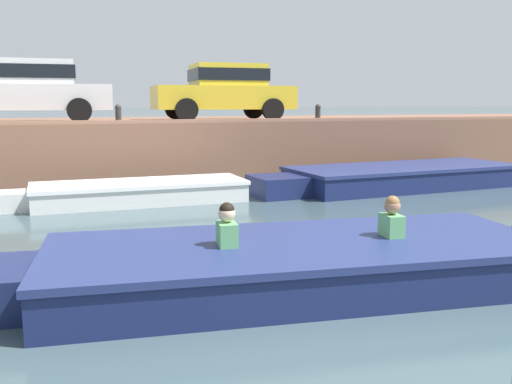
{
  "coord_description": "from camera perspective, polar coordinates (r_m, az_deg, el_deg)",
  "views": [
    {
      "loc": [
        -2.48,
        -1.14,
        2.09
      ],
      "look_at": [
        -0.52,
        4.37,
        1.17
      ],
      "focal_mm": 40.0,
      "sensor_mm": 36.0,
      "label": 1
    }
  ],
  "objects": [
    {
      "name": "car_left_inner_white",
      "position": [
        15.67,
        -22.06,
        9.61
      ],
      "size": [
        4.31,
        1.99,
        1.54
      ],
      "color": "white",
      "rests_on": "far_quay_wall"
    },
    {
      "name": "ground_plane",
      "position": [
        8.07,
        -0.95,
        -6.04
      ],
      "size": [
        400.0,
        400.0,
        0.0
      ],
      "primitive_type": "plane",
      "color": "#3D5156"
    },
    {
      "name": "mooring_bollard_east",
      "position": [
        15.41,
        6.21,
        7.97
      ],
      "size": [
        0.15,
        0.15,
        0.45
      ],
      "color": "#2D2B28",
      "rests_on": "far_quay_wall"
    },
    {
      "name": "boat_moored_central_white",
      "position": [
        12.16,
        -12.45,
        -0.06
      ],
      "size": [
        5.23,
        1.55,
        0.45
      ],
      "color": "white",
      "rests_on": "ground"
    },
    {
      "name": "boat_moored_east_navy",
      "position": [
        14.38,
        13.67,
        1.45
      ],
      "size": [
        7.01,
        2.58,
        0.54
      ],
      "color": "navy",
      "rests_on": "ground"
    },
    {
      "name": "car_centre_yellow",
      "position": [
        16.32,
        -3.18,
        10.19
      ],
      "size": [
        3.92,
        2.14,
        1.54
      ],
      "color": "yellow",
      "rests_on": "far_quay_wall"
    },
    {
      "name": "far_wall_coping",
      "position": [
        13.98,
        -9.39,
        6.99
      ],
      "size": [
        60.0,
        0.24,
        0.08
      ],
      "primitive_type": "cube",
      "color": "#9F6C52",
      "rests_on": "far_quay_wall"
    },
    {
      "name": "mooring_bollard_mid",
      "position": [
        13.96,
        -13.61,
        7.67
      ],
      "size": [
        0.15,
        0.15,
        0.45
      ],
      "color": "#2D2B28",
      "rests_on": "far_quay_wall"
    },
    {
      "name": "far_quay_wall",
      "position": [
        16.87,
        -11.07,
        4.42
      ],
      "size": [
        60.0,
        6.0,
        1.59
      ],
      "primitive_type": "cube",
      "color": "brown",
      "rests_on": "ground"
    },
    {
      "name": "motorboat_passing",
      "position": [
        6.51,
        2.11,
        -7.32
      ],
      "size": [
        6.96,
        2.82,
        1.01
      ],
      "color": "navy",
      "rests_on": "ground"
    }
  ]
}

